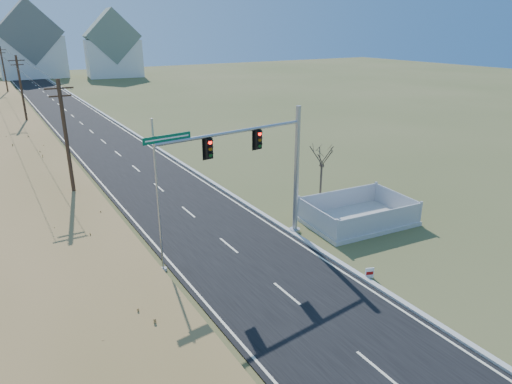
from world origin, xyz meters
name	(u,v)px	position (x,y,z in m)	size (l,w,h in m)	color
ground	(265,276)	(0.00, 0.00, 0.00)	(260.00, 260.00, 0.00)	#495027
road	(75,118)	(0.00, 50.00, 0.03)	(8.00, 180.00, 0.06)	black
curb	(105,115)	(4.15, 50.00, 0.09)	(0.30, 180.00, 0.18)	#B2AFA8
utility_pole_near	(67,144)	(-6.50, 15.00, 4.68)	(1.80, 0.26, 9.00)	#422D1E
utility_pole_mid	(22,92)	(-6.50, 45.00, 4.68)	(1.80, 0.26, 9.00)	#422D1E
utility_pole_far	(4,72)	(-6.50, 75.00, 4.68)	(1.80, 0.26, 9.00)	#422D1E
condo_n	(30,46)	(2.00, 112.00, 7.61)	(15.27, 10.20, 18.54)	silver
condo_ne	(113,49)	(20.00, 104.00, 6.84)	(14.12, 10.51, 16.52)	silver
traffic_signal_mast	(272,164)	(2.60, 3.40, 4.80)	(9.91, 1.50, 7.93)	#9EA0A5
fence_enclosure	(358,218)	(8.94, 2.72, 0.30)	(7.17, 5.18, 1.56)	#B7B5AD
open_sign	(370,273)	(4.50, -2.94, 0.31)	(0.46, 0.21, 0.58)	white
flagpole	(159,214)	(-4.30, 3.27, 3.25)	(0.37, 0.37, 8.13)	#B7B5AD
bare_tree	(322,155)	(8.43, 6.05, 3.92)	(1.84, 1.84, 4.87)	#4C3F33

